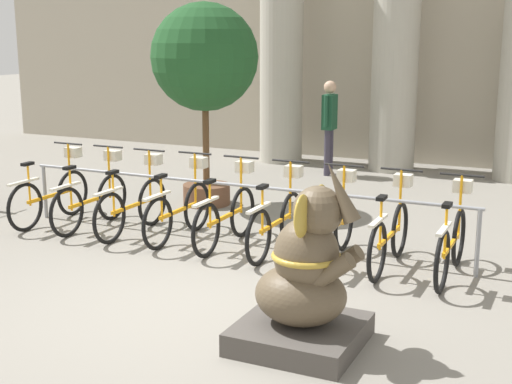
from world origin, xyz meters
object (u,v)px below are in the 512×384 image
bicycle_8 (452,241)px  bicycle_0 (51,194)px  bicycle_1 (92,198)px  bicycle_6 (332,226)px  person_pedestrian (329,119)px  bicycle_3 (180,208)px  elephant_statue (305,284)px  bicycle_4 (227,214)px  bicycle_5 (277,220)px  bicycle_7 (390,233)px  potted_tree (205,63)px  bicycle_2 (133,203)px

bicycle_8 → bicycle_0: bearing=-179.8°
bicycle_0 → bicycle_1: 0.68m
bicycle_6 → person_pedestrian: bearing=109.9°
bicycle_3 → elephant_statue: size_ratio=1.00×
bicycle_4 → bicycle_3: bearing=178.5°
bicycle_0 → elephant_statue: (4.61, -2.25, 0.14)m
bicycle_5 → bicycle_7: same height
bicycle_0 → bicycle_4: size_ratio=1.00×
bicycle_6 → elephant_statue: 2.35m
person_pedestrian → bicycle_0: bearing=-115.6°
bicycle_0 → potted_tree: 2.90m
person_pedestrian → potted_tree: size_ratio=0.57×
person_pedestrian → potted_tree: 3.31m
elephant_statue → bicycle_1: bearing=150.1°
bicycle_1 → bicycle_5: size_ratio=1.00×
bicycle_0 → bicycle_2: 1.35m
bicycle_6 → bicycle_8: (1.35, -0.02, 0.00)m
person_pedestrian → bicycle_5: bearing=-77.6°
bicycle_0 → bicycle_7: same height
bicycle_2 → elephant_statue: elephant_statue is taller
person_pedestrian → bicycle_8: bearing=-57.3°
bicycle_0 → bicycle_7: (4.73, 0.05, 0.00)m
potted_tree → bicycle_6: bearing=-34.4°
bicycle_3 → elephant_statue: elephant_statue is taller
bicycle_4 → bicycle_8: size_ratio=1.00×
bicycle_6 → bicycle_3: bearing=179.7°
bicycle_0 → bicycle_5: bearing=0.3°
bicycle_1 → bicycle_6: 3.38m
bicycle_6 → bicycle_8: same height
bicycle_1 → bicycle_5: same height
bicycle_8 → person_pedestrian: 5.75m
bicycle_7 → bicycle_6: bearing=-178.7°
bicycle_2 → bicycle_3: size_ratio=1.00×
bicycle_7 → person_pedestrian: bearing=116.8°
bicycle_4 → bicycle_0: bearing=-179.4°
bicycle_1 → bicycle_7: bearing=0.5°
bicycle_4 → elephant_statue: (1.91, -2.28, 0.14)m
bicycle_0 → bicycle_3: bearing=1.3°
bicycle_3 → bicycle_6: (2.03, -0.01, 0.00)m
bicycle_8 → elephant_statue: (-0.79, -2.26, 0.14)m
bicycle_8 → person_pedestrian: (-3.09, 4.81, 0.64)m
bicycle_0 → bicycle_4: bearing=0.6°
bicycle_6 → person_pedestrian: 5.14m
bicycle_2 → elephant_statue: 3.97m
bicycle_0 → bicycle_6: 4.05m
bicycle_5 → bicycle_7: 1.35m
elephant_statue → potted_tree: size_ratio=0.53×
bicycle_1 → bicycle_8: size_ratio=1.00×
bicycle_7 → potted_tree: size_ratio=0.53×
bicycle_3 → bicycle_4: (0.68, -0.02, 0.00)m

